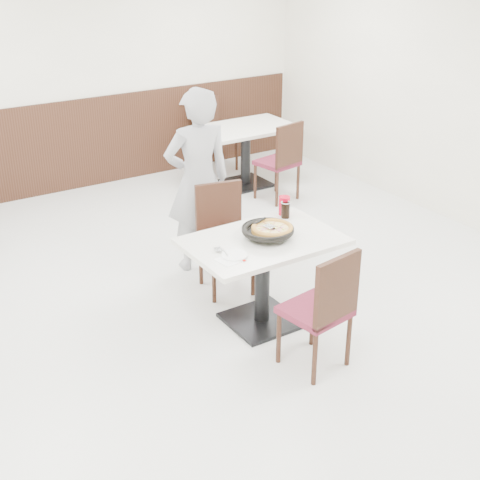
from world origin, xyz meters
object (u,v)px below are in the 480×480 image
cola_glass (285,210)px  bg_chair_right_far (217,136)px  main_table (262,282)px  chair_near (315,308)px  bg_table_right (246,156)px  side_plate (234,255)px  pizza_pan (268,233)px  red_cup (284,206)px  pizza (272,230)px  bg_chair_right_near (277,161)px  diner_person (198,181)px  chair_far (226,241)px

cola_glass → bg_chair_right_far: bearing=68.7°
main_table → chair_near: 0.69m
cola_glass → bg_table_right: 2.90m
side_plate → main_table: bearing=21.4°
bg_table_right → side_plate: bearing=-124.3°
bg_chair_right_far → main_table: bearing=48.2°
main_table → bg_chair_right_far: bg_chair_right_far is taller
pizza_pan → red_cup: (0.39, 0.32, 0.04)m
main_table → cola_glass: size_ratio=9.23×
pizza → bg_chair_right_near: 2.78m
pizza_pan → bg_chair_right_near: bearing=52.9°
bg_chair_right_near → cola_glass: bearing=-134.5°
pizza → bg_chair_right_near: bearing=53.6°
main_table → cola_glass: cola_glass is taller
pizza_pan → side_plate: bearing=-160.8°
chair_near → bg_chair_right_far: size_ratio=1.00×
red_cup → diner_person: 0.92m
pizza_pan → side_plate: 0.42m
chair_far → cola_glass: bearing=144.7°
chair_far → cola_glass: 0.62m
chair_far → pizza_pan: size_ratio=2.87×
chair_far → side_plate: chair_far is taller
pizza_pan → pizza: size_ratio=1.01×
chair_near → bg_table_right: (1.68, 3.51, -0.10)m
chair_near → diner_person: bearing=78.8°
chair_near → bg_table_right: 3.89m
red_cup → pizza_pan: bearing=-140.8°
main_table → chair_near: chair_near is taller
bg_chair_right_near → chair_near: bearing=-131.4°
chair_near → bg_chair_right_far: (1.67, 4.17, 0.00)m
red_cup → bg_chair_right_far: bearing=68.8°
diner_person → bg_chair_right_near: size_ratio=1.80×
chair_far → red_cup: 0.61m
main_table → diner_person: (0.08, 1.17, 0.48)m
main_table → bg_chair_right_near: (1.72, 2.21, 0.10)m
diner_person → chair_far: bearing=95.2°
chair_far → cola_glass: chair_far is taller
chair_far → bg_table_right: chair_far is taller
cola_glass → side_plate: bearing=-152.4°
pizza → bg_table_right: (1.59, 2.83, -0.44)m
chair_near → pizza_pan: 0.75m
side_plate → bg_chair_right_near: bearing=48.7°
chair_far → pizza_pan: chair_far is taller
pizza_pan → bg_table_right: bearing=60.0°
main_table → bg_chair_right_near: bearing=52.2°
bg_table_right → main_table: bearing=-120.6°
chair_far → bg_table_right: bearing=-115.3°
pizza_pan → side_plate: (-0.39, -0.14, -0.03)m
cola_glass → pizza_pan: bearing=-144.4°
main_table → bg_chair_right_far: 3.86m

